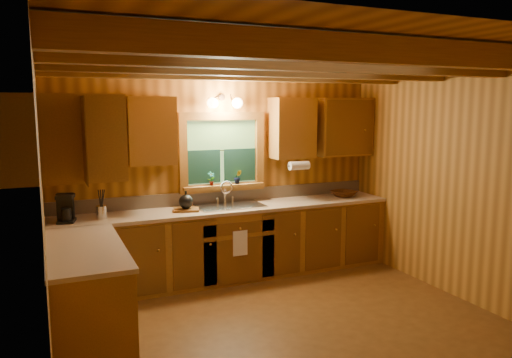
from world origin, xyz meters
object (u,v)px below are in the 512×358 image
at_px(cutting_board, 186,210).
at_px(wicker_basket, 344,194).
at_px(coffee_maker, 66,208).
at_px(sink, 230,210).

height_order(cutting_board, wicker_basket, wicker_basket).
relative_size(coffee_maker, wicker_basket, 0.91).
bearing_deg(sink, coffee_maker, -177.99).
height_order(sink, cutting_board, sink).
xyz_separation_m(sink, wicker_basket, (1.66, -0.00, 0.08)).
xyz_separation_m(coffee_maker, cutting_board, (1.32, 0.02, -0.14)).
bearing_deg(coffee_maker, wicker_basket, 14.55).
relative_size(sink, coffee_maker, 2.72).
distance_m(coffee_maker, wicker_basket, 3.55).
distance_m(cutting_board, wicker_basket, 2.22).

